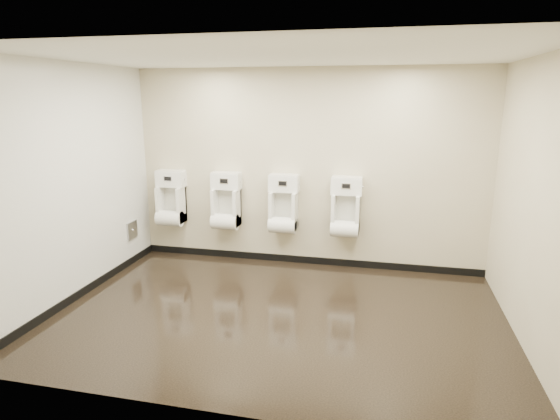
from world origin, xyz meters
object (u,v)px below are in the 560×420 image
Objects in this scene: urinal_0 at (171,202)px; access_panel at (132,230)px; urinal_3 at (346,211)px; urinal_1 at (226,205)px; urinal_2 at (283,208)px.

access_panel is at bearing -137.55° from urinal_0.
access_panel is 3.11m from urinal_3.
urinal_1 is at bearing 0.00° from urinal_0.
urinal_1 is 1.00× the size of urinal_2.
urinal_1 is at bearing 17.08° from access_panel.
urinal_1 is 1.00× the size of urinal_3.
urinal_0 is 1.00× the size of urinal_1.
access_panel is 1.42m from urinal_1.
urinal_3 reaches higher than access_panel.
access_panel is at bearing -162.92° from urinal_1.
urinal_0 is 1.00× the size of urinal_3.
urinal_1 is (1.32, 0.40, 0.35)m from access_panel.
urinal_2 reaches higher than access_panel.
access_panel is 0.31× the size of urinal_2.
urinal_2 is at bearing 0.00° from urinal_0.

